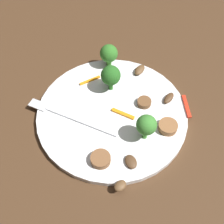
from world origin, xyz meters
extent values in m
plane|color=#422B19|center=(0.00, 0.00, 0.00)|extent=(1.40, 1.40, 0.00)
cylinder|color=white|center=(0.00, 0.00, 0.01)|extent=(0.28, 0.28, 0.01)
cube|color=silver|center=(0.02, 0.06, 0.01)|extent=(0.14, 0.06, 0.00)
cube|color=silver|center=(0.10, 0.09, 0.01)|extent=(0.04, 0.03, 0.00)
cylinder|color=#408630|center=(-0.08, -0.01, 0.03)|extent=(0.01, 0.01, 0.03)
sphere|color=#387A2D|center=(-0.08, -0.01, 0.05)|extent=(0.04, 0.04, 0.04)
cylinder|color=#347525|center=(0.10, -0.08, 0.02)|extent=(0.01, 0.01, 0.02)
sphere|color=#2D6B23|center=(0.10, -0.08, 0.04)|extent=(0.04, 0.04, 0.04)
cylinder|color=#296420|center=(0.04, -0.04, 0.02)|extent=(0.01, 0.01, 0.03)
sphere|color=#235B1E|center=(0.04, -0.04, 0.05)|extent=(0.04, 0.04, 0.04)
cylinder|color=brown|center=(-0.06, 0.08, 0.02)|extent=(0.03, 0.03, 0.01)
cylinder|color=brown|center=(-0.09, -0.05, 0.02)|extent=(0.04, 0.04, 0.01)
cylinder|color=brown|center=(-0.03, -0.06, 0.02)|extent=(0.03, 0.03, 0.01)
ellipsoid|color=#4C331E|center=(-0.10, 0.05, 0.02)|extent=(0.03, 0.03, 0.01)
ellipsoid|color=brown|center=(-0.12, 0.09, 0.02)|extent=(0.02, 0.02, 0.01)
ellipsoid|color=#4C331E|center=(-0.05, -0.10, 0.02)|extent=(0.02, 0.03, 0.01)
ellipsoid|color=brown|center=(0.04, -0.11, 0.02)|extent=(0.03, 0.03, 0.01)
cube|color=red|center=(-0.08, -0.11, 0.01)|extent=(0.05, 0.04, 0.00)
cube|color=orange|center=(0.09, -0.02, 0.01)|extent=(0.01, 0.04, 0.00)
cube|color=orange|center=(-0.02, -0.01, 0.01)|extent=(0.04, 0.02, 0.00)
camera|label=1|loc=(-0.23, 0.21, 0.44)|focal=45.98mm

